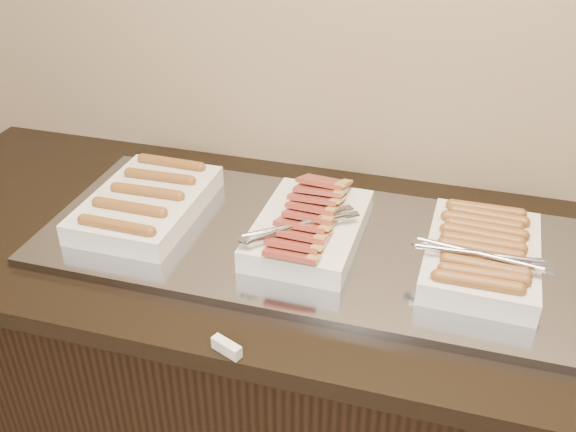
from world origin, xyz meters
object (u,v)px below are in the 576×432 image
Objects in this scene: dish_left at (147,202)px; dish_right at (482,253)px; warming_tray at (315,243)px; dish_center at (308,226)px; counter at (303,389)px.

dish_right is at bearing 0.20° from dish_left.
dish_center is (-0.01, -0.00, 0.05)m from warming_tray.
warming_tray is 3.36× the size of dish_left.
dish_left is 0.75m from dish_right.
counter is at bearing 180.00° from warming_tray.
warming_tray is at bearing 18.81° from dish_center.
dish_center is (0.01, -0.00, 0.50)m from counter.
warming_tray reaches higher than counter.
dish_center reaches higher than counter.
dish_center is at bearing -0.14° from dish_left.
counter is 5.87× the size of dish_center.
dish_center reaches higher than dish_right.
dish_right reaches higher than dish_left.
counter is at bearing 147.35° from dish_center.
dish_center reaches higher than warming_tray.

